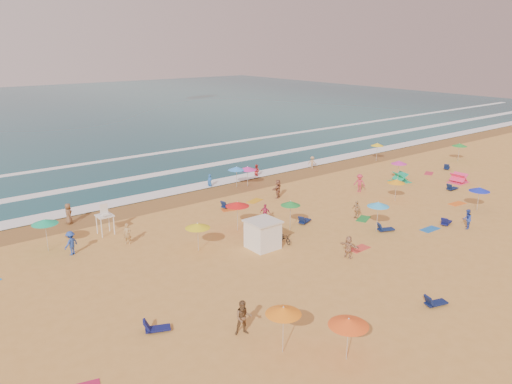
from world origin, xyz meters
TOP-DOWN VIEW (x-y plane):
  - ground at (0.00, 0.00)m, footprint 220.00×220.00m
  - ocean at (0.00, 84.00)m, footprint 220.00×140.00m
  - wet_sand at (0.00, 12.50)m, footprint 220.00×220.00m
  - surf_foam at (0.00, 21.32)m, footprint 200.00×18.70m
  - cabana at (-3.12, -1.53)m, footprint 2.00×2.00m
  - cabana_roof at (-3.12, -1.53)m, footprint 2.20×2.20m
  - bicycle at (-1.22, -1.83)m, footprint 0.75×1.58m
  - lifeguard_stand at (-11.17, 8.16)m, footprint 1.20×1.20m
  - beach_umbrellas at (1.28, 0.28)m, footprint 64.28×28.83m
  - loungers at (7.14, -2.98)m, footprint 44.64×22.77m
  - towels at (1.45, -2.11)m, footprint 47.66×24.24m
  - popup_tents at (22.17, 1.30)m, footprint 6.97×5.95m
  - beachgoers at (-0.59, 2.67)m, footprint 44.49×25.27m

SIDE VIEW (x-z plane):
  - ground at x=0.00m, z-range 0.00..0.00m
  - ocean at x=0.00m, z-range -0.09..0.09m
  - wet_sand at x=0.00m, z-range 0.01..0.01m
  - towels at x=1.45m, z-range 0.00..0.03m
  - surf_foam at x=0.00m, z-range 0.08..0.12m
  - loungers at x=7.14m, z-range 0.00..0.34m
  - bicycle at x=-1.22m, z-range 0.00..0.80m
  - popup_tents at x=22.17m, z-range 0.00..1.20m
  - beachgoers at x=-0.59m, z-range -0.23..1.91m
  - cabana at x=-3.12m, z-range 0.00..2.00m
  - lifeguard_stand at x=-11.17m, z-range 0.00..2.10m
  - cabana_roof at x=-3.12m, z-range 2.00..2.12m
  - beach_umbrellas at x=1.28m, z-range 1.75..2.49m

